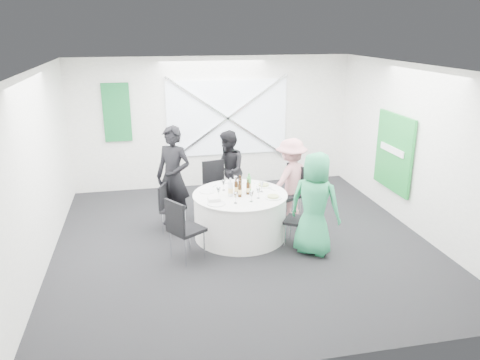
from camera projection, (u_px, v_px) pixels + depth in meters
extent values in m
plane|color=black|center=(242.00, 241.00, 7.73)|extent=(6.00, 6.00, 0.00)
plane|color=white|center=(243.00, 68.00, 6.86)|extent=(6.00, 6.00, 0.00)
plane|color=white|center=(213.00, 123.00, 10.08)|extent=(6.00, 0.00, 6.00)
plane|color=white|center=(308.00, 242.00, 4.51)|extent=(6.00, 0.00, 6.00)
plane|color=white|center=(39.00, 171.00, 6.71)|extent=(0.00, 6.00, 6.00)
plane|color=white|center=(416.00, 150.00, 7.88)|extent=(0.00, 6.00, 6.00)
cube|color=silver|center=(227.00, 118.00, 10.07)|extent=(2.60, 0.03, 1.60)
cube|color=silver|center=(228.00, 118.00, 10.04)|extent=(2.63, 0.05, 1.84)
cube|color=silver|center=(228.00, 118.00, 10.04)|extent=(2.63, 0.05, 1.84)
cube|color=#14662F|center=(117.00, 113.00, 9.55)|extent=(0.55, 0.04, 1.20)
cube|color=#188731|center=(394.00, 152.00, 8.49)|extent=(0.05, 1.20, 1.40)
cylinder|color=white|center=(240.00, 216.00, 7.80)|extent=(1.52, 1.52, 0.74)
cylinder|color=white|center=(240.00, 194.00, 7.68)|extent=(1.56, 1.56, 0.02)
cube|color=black|center=(217.00, 190.00, 8.72)|extent=(0.53, 0.53, 0.05)
cube|color=black|center=(213.00, 173.00, 8.82)|extent=(0.43, 0.12, 0.48)
cylinder|color=silver|center=(223.00, 198.00, 9.02)|extent=(0.02, 0.02, 0.46)
cylinder|color=silver|center=(205.00, 200.00, 8.89)|extent=(0.02, 0.02, 0.46)
cylinder|color=silver|center=(230.00, 204.00, 8.71)|extent=(0.02, 0.02, 0.46)
cylinder|color=silver|center=(212.00, 207.00, 8.57)|extent=(0.02, 0.02, 0.46)
cube|color=black|center=(174.00, 209.00, 7.97)|extent=(0.49, 0.49, 0.05)
cube|color=black|center=(163.00, 196.00, 7.93)|extent=(0.17, 0.35, 0.41)
cylinder|color=silver|center=(168.00, 217.00, 8.21)|extent=(0.02, 0.02, 0.39)
cylinder|color=silver|center=(163.00, 224.00, 7.92)|extent=(0.02, 0.02, 0.39)
cylinder|color=silver|center=(185.00, 218.00, 8.16)|extent=(0.02, 0.02, 0.39)
cylinder|color=silver|center=(180.00, 225.00, 7.87)|extent=(0.02, 0.02, 0.39)
cube|color=black|center=(286.00, 195.00, 8.40)|extent=(0.62, 0.62, 0.05)
cube|color=black|center=(296.00, 178.00, 8.44)|extent=(0.24, 0.41, 0.49)
cylinder|color=silver|center=(301.00, 209.00, 8.45)|extent=(0.02, 0.02, 0.47)
cylinder|color=silver|center=(286.00, 203.00, 8.73)|extent=(0.02, 0.02, 0.47)
cylinder|color=silver|center=(286.00, 214.00, 8.23)|extent=(0.02, 0.02, 0.47)
cylinder|color=silver|center=(271.00, 208.00, 8.51)|extent=(0.02, 0.02, 0.47)
cube|color=black|center=(298.00, 221.00, 7.45)|extent=(0.56, 0.56, 0.05)
cube|color=black|center=(311.00, 208.00, 7.31)|extent=(0.24, 0.35, 0.43)
cylinder|color=silver|center=(305.00, 239.00, 7.32)|extent=(0.02, 0.02, 0.41)
cylinder|color=silver|center=(310.00, 231.00, 7.62)|extent=(0.02, 0.02, 0.41)
cylinder|color=silver|center=(285.00, 236.00, 7.43)|extent=(0.02, 0.02, 0.41)
cylinder|color=silver|center=(290.00, 228.00, 7.72)|extent=(0.02, 0.02, 0.41)
cube|color=black|center=(187.00, 230.00, 7.01)|extent=(0.62, 0.62, 0.05)
cube|color=black|center=(175.00, 217.00, 6.79)|extent=(0.27, 0.38, 0.48)
cylinder|color=silver|center=(171.00, 245.00, 7.09)|extent=(0.02, 0.02, 0.46)
cylinder|color=silver|center=(186.00, 252.00, 6.85)|extent=(0.02, 0.02, 0.46)
cylinder|color=silver|center=(189.00, 237.00, 7.33)|extent=(0.02, 0.02, 0.46)
cylinder|color=silver|center=(204.00, 245.00, 7.09)|extent=(0.02, 0.02, 0.46)
imported|color=black|center=(174.00, 177.00, 8.11)|extent=(0.78, 0.72, 1.79)
imported|color=black|center=(228.00, 171.00, 8.87)|extent=(0.43, 0.76, 1.54)
imported|color=tan|center=(291.00, 180.00, 8.40)|extent=(1.08, 0.86, 1.51)
imported|color=#28955F|center=(315.00, 204.00, 7.10)|extent=(0.94, 0.90, 1.62)
cylinder|color=white|center=(238.00, 182.00, 8.25)|extent=(0.26, 0.26, 0.01)
cylinder|color=white|center=(207.00, 191.00, 7.77)|extent=(0.26, 0.26, 0.01)
cylinder|color=white|center=(264.00, 186.00, 8.04)|extent=(0.27, 0.27, 0.01)
cylinder|color=#9BB15F|center=(264.00, 185.00, 8.04)|extent=(0.18, 0.18, 0.02)
cylinder|color=white|center=(273.00, 198.00, 7.49)|extent=(0.28, 0.28, 0.01)
cylinder|color=#9BB15F|center=(273.00, 196.00, 7.49)|extent=(0.18, 0.18, 0.02)
cylinder|color=white|center=(216.00, 204.00, 7.24)|extent=(0.28, 0.28, 0.01)
cube|color=white|center=(214.00, 199.00, 7.32)|extent=(0.20, 0.14, 0.05)
cylinder|color=#381E0A|center=(236.00, 188.00, 7.66)|extent=(0.06, 0.06, 0.20)
cylinder|color=#381E0A|center=(236.00, 180.00, 7.62)|extent=(0.02, 0.02, 0.06)
cylinder|color=#E2C378|center=(236.00, 189.00, 7.67)|extent=(0.06, 0.06, 0.07)
cylinder|color=#381E0A|center=(240.00, 185.00, 7.81)|extent=(0.06, 0.06, 0.21)
cylinder|color=#381E0A|center=(240.00, 177.00, 7.77)|extent=(0.02, 0.02, 0.06)
cylinder|color=#E2C378|center=(240.00, 186.00, 7.82)|extent=(0.06, 0.06, 0.07)
cylinder|color=#381E0A|center=(248.00, 189.00, 7.63)|extent=(0.06, 0.06, 0.20)
cylinder|color=#381E0A|center=(248.00, 181.00, 7.59)|extent=(0.02, 0.02, 0.06)
cylinder|color=#E2C378|center=(248.00, 190.00, 7.64)|extent=(0.06, 0.06, 0.07)
cylinder|color=#381E0A|center=(240.00, 190.00, 7.52)|extent=(0.06, 0.06, 0.22)
cylinder|color=#381E0A|center=(240.00, 182.00, 7.47)|extent=(0.02, 0.02, 0.06)
cylinder|color=#E2C378|center=(240.00, 192.00, 7.52)|extent=(0.06, 0.06, 0.08)
cylinder|color=green|center=(249.00, 184.00, 7.74)|extent=(0.08, 0.08, 0.26)
cylinder|color=green|center=(249.00, 175.00, 7.69)|extent=(0.03, 0.03, 0.06)
cylinder|color=#E2C378|center=(249.00, 186.00, 7.75)|extent=(0.08, 0.08, 0.09)
cylinder|color=silver|center=(231.00, 189.00, 7.54)|extent=(0.08, 0.08, 0.25)
cylinder|color=silver|center=(230.00, 180.00, 7.49)|extent=(0.03, 0.03, 0.06)
cylinder|color=#E2C378|center=(231.00, 190.00, 7.55)|extent=(0.08, 0.08, 0.09)
cylinder|color=white|center=(219.00, 197.00, 7.52)|extent=(0.06, 0.06, 0.00)
cylinder|color=white|center=(219.00, 194.00, 7.50)|extent=(0.01, 0.01, 0.10)
cone|color=white|center=(218.00, 190.00, 7.48)|extent=(0.07, 0.07, 0.08)
cylinder|color=white|center=(262.00, 191.00, 7.79)|extent=(0.06, 0.06, 0.00)
cylinder|color=white|center=(262.00, 188.00, 7.77)|extent=(0.01, 0.01, 0.10)
cone|color=white|center=(262.00, 184.00, 7.75)|extent=(0.07, 0.07, 0.08)
cylinder|color=white|center=(236.00, 186.00, 8.07)|extent=(0.06, 0.06, 0.00)
cylinder|color=white|center=(236.00, 183.00, 8.05)|extent=(0.01, 0.01, 0.10)
cone|color=white|center=(236.00, 179.00, 8.03)|extent=(0.07, 0.07, 0.08)
cylinder|color=white|center=(258.00, 198.00, 7.49)|extent=(0.06, 0.06, 0.00)
cylinder|color=white|center=(258.00, 195.00, 7.48)|extent=(0.01, 0.01, 0.10)
cone|color=white|center=(258.00, 190.00, 7.45)|extent=(0.07, 0.07, 0.08)
cylinder|color=white|center=(251.00, 201.00, 7.35)|extent=(0.06, 0.06, 0.00)
cylinder|color=white|center=(251.00, 198.00, 7.33)|extent=(0.01, 0.01, 0.10)
cone|color=white|center=(251.00, 194.00, 7.31)|extent=(0.07, 0.07, 0.08)
cylinder|color=white|center=(224.00, 190.00, 7.85)|extent=(0.06, 0.06, 0.00)
cylinder|color=white|center=(224.00, 187.00, 7.84)|extent=(0.01, 0.01, 0.10)
cone|color=white|center=(224.00, 183.00, 7.81)|extent=(0.07, 0.07, 0.08)
cylinder|color=white|center=(235.00, 203.00, 7.28)|extent=(0.06, 0.06, 0.00)
cylinder|color=white|center=(235.00, 200.00, 7.26)|extent=(0.01, 0.01, 0.10)
cone|color=white|center=(235.00, 195.00, 7.24)|extent=(0.07, 0.07, 0.08)
cube|color=silver|center=(241.00, 183.00, 8.23)|extent=(0.15, 0.03, 0.01)
cube|color=silver|center=(227.00, 183.00, 8.18)|extent=(0.15, 0.03, 0.01)
cube|color=silver|center=(214.00, 186.00, 8.03)|extent=(0.10, 0.13, 0.01)
cube|color=silver|center=(206.00, 192.00, 7.74)|extent=(0.10, 0.13, 0.01)
cube|color=silver|center=(272.00, 190.00, 7.87)|extent=(0.08, 0.14, 0.01)
cube|color=silver|center=(256.00, 184.00, 8.16)|extent=(0.09, 0.13, 0.01)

